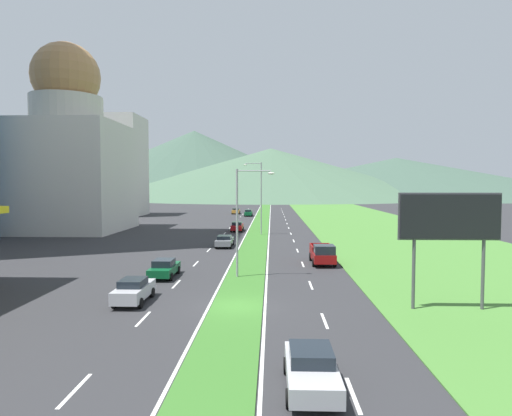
# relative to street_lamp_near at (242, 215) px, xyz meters

# --- Properties ---
(ground_plane) EXTENTS (600.00, 600.00, 0.00)m
(ground_plane) POSITION_rel_street_lamp_near_xyz_m (0.30, -8.76, -5.12)
(ground_plane) COLOR #2D2D30
(grass_median) EXTENTS (3.20, 240.00, 0.06)m
(grass_median) POSITION_rel_street_lamp_near_xyz_m (0.30, 51.24, -5.09)
(grass_median) COLOR #387028
(grass_median) RESTS_ON ground_plane
(grass_verge_right) EXTENTS (24.00, 240.00, 0.06)m
(grass_verge_right) POSITION_rel_street_lamp_near_xyz_m (20.90, 51.24, -5.09)
(grass_verge_right) COLOR #477F33
(grass_verge_right) RESTS_ON ground_plane
(lane_dash_left_1) EXTENTS (0.16, 2.80, 0.01)m
(lane_dash_left_1) POSITION_rel_street_lamp_near_xyz_m (-4.80, -20.06, -5.12)
(lane_dash_left_1) COLOR silver
(lane_dash_left_1) RESTS_ON ground_plane
(lane_dash_left_2) EXTENTS (0.16, 2.80, 0.01)m
(lane_dash_left_2) POSITION_rel_street_lamp_near_xyz_m (-4.80, -11.37, -5.12)
(lane_dash_left_2) COLOR silver
(lane_dash_left_2) RESTS_ON ground_plane
(lane_dash_left_3) EXTENTS (0.16, 2.80, 0.01)m
(lane_dash_left_3) POSITION_rel_street_lamp_near_xyz_m (-4.80, -2.68, -5.12)
(lane_dash_left_3) COLOR silver
(lane_dash_left_3) RESTS_ON ground_plane
(lane_dash_left_4) EXTENTS (0.16, 2.80, 0.01)m
(lane_dash_left_4) POSITION_rel_street_lamp_near_xyz_m (-4.80, 6.01, -5.12)
(lane_dash_left_4) COLOR silver
(lane_dash_left_4) RESTS_ON ground_plane
(lane_dash_left_5) EXTENTS (0.16, 2.80, 0.01)m
(lane_dash_left_5) POSITION_rel_street_lamp_near_xyz_m (-4.80, 14.71, -5.12)
(lane_dash_left_5) COLOR silver
(lane_dash_left_5) RESTS_ON ground_plane
(lane_dash_left_6) EXTENTS (0.16, 2.80, 0.01)m
(lane_dash_left_6) POSITION_rel_street_lamp_near_xyz_m (-4.80, 23.40, -5.12)
(lane_dash_left_6) COLOR silver
(lane_dash_left_6) RESTS_ON ground_plane
(lane_dash_left_7) EXTENTS (0.16, 2.80, 0.01)m
(lane_dash_left_7) POSITION_rel_street_lamp_near_xyz_m (-4.80, 32.09, -5.12)
(lane_dash_left_7) COLOR silver
(lane_dash_left_7) RESTS_ON ground_plane
(lane_dash_left_8) EXTENTS (0.16, 2.80, 0.01)m
(lane_dash_left_8) POSITION_rel_street_lamp_near_xyz_m (-4.80, 40.79, -5.12)
(lane_dash_left_8) COLOR silver
(lane_dash_left_8) RESTS_ON ground_plane
(lane_dash_left_9) EXTENTS (0.16, 2.80, 0.01)m
(lane_dash_left_9) POSITION_rel_street_lamp_near_xyz_m (-4.80, 49.48, -5.12)
(lane_dash_left_9) COLOR silver
(lane_dash_left_9) RESTS_ON ground_plane
(lane_dash_left_10) EXTENTS (0.16, 2.80, 0.01)m
(lane_dash_left_10) POSITION_rel_street_lamp_near_xyz_m (-4.80, 58.17, -5.12)
(lane_dash_left_10) COLOR silver
(lane_dash_left_10) RESTS_ON ground_plane
(lane_dash_left_11) EXTENTS (0.16, 2.80, 0.01)m
(lane_dash_left_11) POSITION_rel_street_lamp_near_xyz_m (-4.80, 66.86, -5.12)
(lane_dash_left_11) COLOR silver
(lane_dash_left_11) RESTS_ON ground_plane
(lane_dash_left_12) EXTENTS (0.16, 2.80, 0.01)m
(lane_dash_left_12) POSITION_rel_street_lamp_near_xyz_m (-4.80, 75.56, -5.12)
(lane_dash_left_12) COLOR silver
(lane_dash_left_12) RESTS_ON ground_plane
(lane_dash_left_13) EXTENTS (0.16, 2.80, 0.01)m
(lane_dash_left_13) POSITION_rel_street_lamp_near_xyz_m (-4.80, 84.25, -5.12)
(lane_dash_left_13) COLOR silver
(lane_dash_left_13) RESTS_ON ground_plane
(lane_dash_left_14) EXTENTS (0.16, 2.80, 0.01)m
(lane_dash_left_14) POSITION_rel_street_lamp_near_xyz_m (-4.80, 92.94, -5.12)
(lane_dash_left_14) COLOR silver
(lane_dash_left_14) RESTS_ON ground_plane
(lane_dash_left_15) EXTENTS (0.16, 2.80, 0.01)m
(lane_dash_left_15) POSITION_rel_street_lamp_near_xyz_m (-4.80, 101.63, -5.12)
(lane_dash_left_15) COLOR silver
(lane_dash_left_15) RESTS_ON ground_plane
(lane_dash_right_1) EXTENTS (0.16, 2.80, 0.01)m
(lane_dash_right_1) POSITION_rel_street_lamp_near_xyz_m (5.40, -20.06, -5.12)
(lane_dash_right_1) COLOR silver
(lane_dash_right_1) RESTS_ON ground_plane
(lane_dash_right_2) EXTENTS (0.16, 2.80, 0.01)m
(lane_dash_right_2) POSITION_rel_street_lamp_near_xyz_m (5.40, -11.37, -5.12)
(lane_dash_right_2) COLOR silver
(lane_dash_right_2) RESTS_ON ground_plane
(lane_dash_right_3) EXTENTS (0.16, 2.80, 0.01)m
(lane_dash_right_3) POSITION_rel_street_lamp_near_xyz_m (5.40, -2.68, -5.12)
(lane_dash_right_3) COLOR silver
(lane_dash_right_3) RESTS_ON ground_plane
(lane_dash_right_4) EXTENTS (0.16, 2.80, 0.01)m
(lane_dash_right_4) POSITION_rel_street_lamp_near_xyz_m (5.40, 6.01, -5.12)
(lane_dash_right_4) COLOR silver
(lane_dash_right_4) RESTS_ON ground_plane
(lane_dash_right_5) EXTENTS (0.16, 2.80, 0.01)m
(lane_dash_right_5) POSITION_rel_street_lamp_near_xyz_m (5.40, 14.71, -5.12)
(lane_dash_right_5) COLOR silver
(lane_dash_right_5) RESTS_ON ground_plane
(lane_dash_right_6) EXTENTS (0.16, 2.80, 0.01)m
(lane_dash_right_6) POSITION_rel_street_lamp_near_xyz_m (5.40, 23.40, -5.12)
(lane_dash_right_6) COLOR silver
(lane_dash_right_6) RESTS_ON ground_plane
(lane_dash_right_7) EXTENTS (0.16, 2.80, 0.01)m
(lane_dash_right_7) POSITION_rel_street_lamp_near_xyz_m (5.40, 32.09, -5.12)
(lane_dash_right_7) COLOR silver
(lane_dash_right_7) RESTS_ON ground_plane
(lane_dash_right_8) EXTENTS (0.16, 2.80, 0.01)m
(lane_dash_right_8) POSITION_rel_street_lamp_near_xyz_m (5.40, 40.79, -5.12)
(lane_dash_right_8) COLOR silver
(lane_dash_right_8) RESTS_ON ground_plane
(lane_dash_right_9) EXTENTS (0.16, 2.80, 0.01)m
(lane_dash_right_9) POSITION_rel_street_lamp_near_xyz_m (5.40, 49.48, -5.12)
(lane_dash_right_9) COLOR silver
(lane_dash_right_9) RESTS_ON ground_plane
(lane_dash_right_10) EXTENTS (0.16, 2.80, 0.01)m
(lane_dash_right_10) POSITION_rel_street_lamp_near_xyz_m (5.40, 58.17, -5.12)
(lane_dash_right_10) COLOR silver
(lane_dash_right_10) RESTS_ON ground_plane
(lane_dash_right_11) EXTENTS (0.16, 2.80, 0.01)m
(lane_dash_right_11) POSITION_rel_street_lamp_near_xyz_m (5.40, 66.86, -5.12)
(lane_dash_right_11) COLOR silver
(lane_dash_right_11) RESTS_ON ground_plane
(lane_dash_right_12) EXTENTS (0.16, 2.80, 0.01)m
(lane_dash_right_12) POSITION_rel_street_lamp_near_xyz_m (5.40, 75.56, -5.12)
(lane_dash_right_12) COLOR silver
(lane_dash_right_12) RESTS_ON ground_plane
(lane_dash_right_13) EXTENTS (0.16, 2.80, 0.01)m
(lane_dash_right_13) POSITION_rel_street_lamp_near_xyz_m (5.40, 84.25, -5.12)
(lane_dash_right_13) COLOR silver
(lane_dash_right_13) RESTS_ON ground_plane
(lane_dash_right_14) EXTENTS (0.16, 2.80, 0.01)m
(lane_dash_right_14) POSITION_rel_street_lamp_near_xyz_m (5.40, 92.94, -5.12)
(lane_dash_right_14) COLOR silver
(lane_dash_right_14) RESTS_ON ground_plane
(lane_dash_right_15) EXTENTS (0.16, 2.80, 0.01)m
(lane_dash_right_15) POSITION_rel_street_lamp_near_xyz_m (5.40, 101.63, -5.12)
(lane_dash_right_15) COLOR silver
(lane_dash_right_15) RESTS_ON ground_plane
(edge_line_median_left) EXTENTS (0.16, 240.00, 0.01)m
(edge_line_median_left) POSITION_rel_street_lamp_near_xyz_m (-1.45, 51.24, -5.12)
(edge_line_median_left) COLOR silver
(edge_line_median_left) RESTS_ON ground_plane
(edge_line_median_right) EXTENTS (0.16, 240.00, 0.01)m
(edge_line_median_right) POSITION_rel_street_lamp_near_xyz_m (2.05, 51.24, -5.12)
(edge_line_median_right) COLOR silver
(edge_line_median_right) RESTS_ON ground_plane
(domed_building) EXTENTS (17.60, 17.60, 30.19)m
(domed_building) POSITION_rel_street_lamp_near_xyz_m (-30.59, 35.19, 7.14)
(domed_building) COLOR silver
(domed_building) RESTS_ON ground_plane
(midrise_colored) EXTENTS (12.48, 12.48, 23.80)m
(midrise_colored) POSITION_rel_street_lamp_near_xyz_m (-35.05, 70.08, 6.78)
(midrise_colored) COLOR silver
(midrise_colored) RESTS_ON ground_plane
(hill_far_left) EXTENTS (200.61, 200.61, 44.90)m
(hill_far_left) POSITION_rel_street_lamp_near_xyz_m (-52.01, 275.35, 17.33)
(hill_far_left) COLOR #3D5647
(hill_far_left) RESTS_ON ground_plane
(hill_far_center) EXTENTS (197.37, 197.37, 28.41)m
(hill_far_center) POSITION_rel_street_lamp_near_xyz_m (2.04, 225.00, 9.08)
(hill_far_center) COLOR #47664C
(hill_far_center) RESTS_ON ground_plane
(hill_far_right) EXTENTS (239.21, 239.21, 24.76)m
(hill_far_right) POSITION_rel_street_lamp_near_xyz_m (84.06, 259.31, 7.26)
(hill_far_right) COLOR #3D5647
(hill_far_right) RESTS_ON ground_plane
(street_lamp_near) EXTENTS (3.13, 0.41, 8.83)m
(street_lamp_near) POSITION_rel_street_lamp_near_xyz_m (0.00, 0.00, 0.00)
(street_lamp_near) COLOR #99999E
(street_lamp_near) RESTS_ON ground_plane
(street_lamp_mid) EXTENTS (2.73, 0.41, 10.83)m
(street_lamp_mid) POSITION_rel_street_lamp_near_xyz_m (0.62, 30.44, 0.99)
(street_lamp_mid) COLOR #99999E
(street_lamp_mid) RESTS_ON ground_plane
(billboard_roadside) EXTENTS (6.09, 0.28, 7.10)m
(billboard_roadside) POSITION_rel_street_lamp_near_xyz_m (13.10, -8.98, 0.26)
(billboard_roadside) COLOR #4C4C51
(billboard_roadside) RESTS_ON ground_plane
(car_0) EXTENTS (1.87, 4.72, 1.57)m
(car_0) POSITION_rel_street_lamp_near_xyz_m (-3.07, 68.88, -4.33)
(car_0) COLOR #0C5128
(car_0) RESTS_ON ground_plane
(car_1) EXTENTS (1.98, 4.42, 1.50)m
(car_1) POSITION_rel_street_lamp_near_xyz_m (3.93, -19.63, -4.36)
(car_1) COLOR #B2B2B7
(car_1) RESTS_ON ground_plane
(car_2) EXTENTS (1.86, 4.33, 1.56)m
(car_2) POSITION_rel_street_lamp_near_xyz_m (-6.41, -7.93, -4.33)
(car_2) COLOR #B2B2B7
(car_2) RESTS_ON ground_plane
(car_3) EXTENTS (2.01, 4.25, 1.47)m
(car_3) POSITION_rel_street_lamp_near_xyz_m (-6.65, 76.58, -4.36)
(car_3) COLOR #C6842D
(car_3) RESTS_ON ground_plane
(car_4) EXTENTS (1.93, 4.70, 1.54)m
(car_4) POSITION_rel_street_lamp_near_xyz_m (-3.11, 35.16, -4.34)
(car_4) COLOR maroon
(car_4) RESTS_ON ground_plane
(car_5) EXTENTS (1.99, 4.72, 1.39)m
(car_5) POSITION_rel_street_lamp_near_xyz_m (-3.26, 17.49, -4.39)
(car_5) COLOR slate
(car_5) RESTS_ON ground_plane
(car_6) EXTENTS (1.93, 4.44, 1.49)m
(car_6) POSITION_rel_street_lamp_near_xyz_m (-6.33, -0.17, -4.37)
(car_6) COLOR #0C5128
(car_6) RESTS_ON ground_plane
(pickup_truck_0) EXTENTS (2.18, 5.40, 2.00)m
(pickup_truck_0) POSITION_rel_street_lamp_near_xyz_m (7.29, 6.14, -4.14)
(pickup_truck_0) COLOR maroon
(pickup_truck_0) RESTS_ON ground_plane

